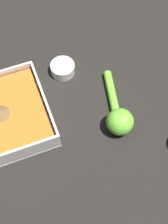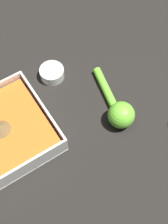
% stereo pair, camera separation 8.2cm
% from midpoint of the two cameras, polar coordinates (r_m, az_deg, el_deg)
% --- Properties ---
extents(ground_plane, '(4.00, 4.00, 0.00)m').
position_cam_midpoint_polar(ground_plane, '(0.87, -11.39, -1.08)').
color(ground_plane, black).
extents(square_dish, '(0.24, 0.24, 0.06)m').
position_cam_midpoint_polar(square_dish, '(0.84, -12.05, -1.25)').
color(square_dish, silver).
rests_on(square_dish, ground_plane).
extents(spice_bowl, '(0.07, 0.07, 0.03)m').
position_cam_midpoint_polar(spice_bowl, '(0.92, -1.35, 7.71)').
color(spice_bowl, silver).
rests_on(spice_bowl, ground_plane).
extents(lemon_squeezer, '(0.21, 0.09, 0.07)m').
position_cam_midpoint_polar(lemon_squeezer, '(0.83, 9.17, -1.14)').
color(lemon_squeezer, '#6BC633').
rests_on(lemon_squeezer, ground_plane).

